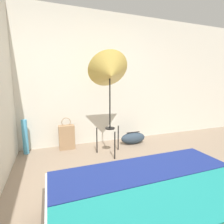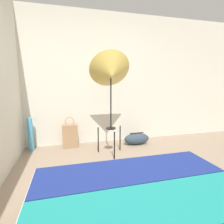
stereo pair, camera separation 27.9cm
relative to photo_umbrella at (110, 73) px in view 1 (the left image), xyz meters
The scene contains 6 objects.
ground_plane 2.05m from the photo_umbrella, 99.49° to the right, with size 14.00×14.00×0.00m, color gray.
wall_back 0.75m from the photo_umbrella, 109.31° to the left, with size 8.00×0.05×2.60m.
photo_umbrella is the anchor object (origin of this frame).
tote_bag 1.43m from the photo_umbrella, 144.10° to the left, with size 0.28×0.16×0.60m.
duffel_bag 1.45m from the photo_umbrella, 27.66° to the left, with size 0.52×0.23×0.24m.
paper_roll 1.83m from the photo_umbrella, 159.91° to the left, with size 0.09×0.09×0.61m.
Camera 1 is at (-0.73, -1.27, 1.23)m, focal length 28.00 mm.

